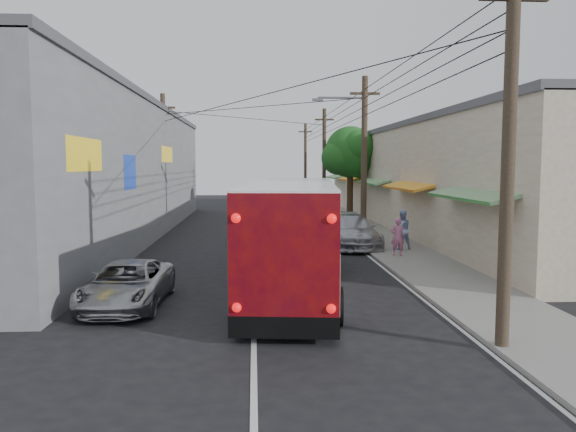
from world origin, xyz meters
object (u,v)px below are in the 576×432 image
jeepney (127,284)px  pedestrian_far (402,230)px  parked_car_mid (330,217)px  parked_car_far (300,203)px  coach_bus (294,234)px  parked_suv (351,231)px  pedestrian_near (397,237)px

jeepney → pedestrian_far: size_ratio=2.47×
parked_car_mid → parked_car_far: 12.67m
pedestrian_far → jeepney: bearing=29.4°
jeepney → coach_bus: bearing=25.3°
coach_bus → parked_suv: (3.31, 8.67, -0.97)m
coach_bus → pedestrian_far: (5.32, 7.00, -0.72)m
pedestrian_near → parked_car_far: bearing=-75.8°
parked_car_mid → pedestrian_far: 9.18m
jeepney → pedestrian_near: size_ratio=2.77×
parked_car_mid → parked_car_far: size_ratio=0.90×
parked_suv → parked_car_mid: (0.00, 7.29, -0.02)m
coach_bus → pedestrian_far: size_ratio=6.63×
coach_bus → jeepney: 5.32m
pedestrian_near → pedestrian_far: 1.75m
coach_bus → parked_car_far: bearing=91.3°
parked_car_far → pedestrian_near: bearing=-87.0°
parked_suv → pedestrian_near: (1.39, -3.30, 0.15)m
pedestrian_near → pedestrian_far: bearing=-101.9°
pedestrian_far → parked_suv: bearing=-52.2°
coach_bus → parked_car_mid: bearing=84.6°
coach_bus → jeepney: (-4.77, -2.07, -1.12)m
coach_bus → pedestrian_near: bearing=55.0°
parked_car_far → pedestrian_far: bearing=-85.0°
coach_bus → pedestrian_near: (4.71, 5.36, -0.82)m
parked_suv → pedestrian_near: bearing=-70.4°
jeepney → parked_car_mid: parked_car_mid is taller
jeepney → parked_car_mid: (8.09, 18.02, 0.13)m
parked_suv → parked_car_mid: bearing=86.7°
coach_bus → jeepney: bearing=-150.3°
parked_car_far → pedestrian_near: pedestrian_near is taller
parked_car_far → pedestrian_far: size_ratio=2.73×
parked_car_mid → pedestrian_near: bearing=-86.4°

